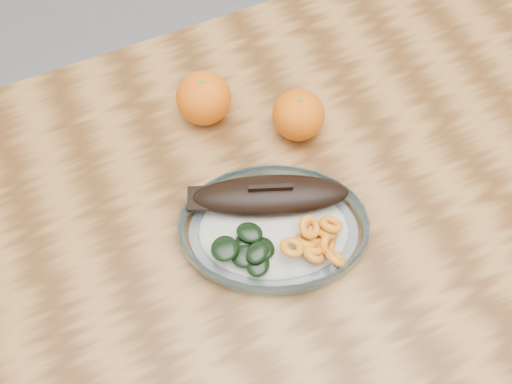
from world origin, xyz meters
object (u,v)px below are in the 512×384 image
orange_right (298,115)px  orange_left (204,98)px  plated_meal (274,227)px  dining_table (334,232)px

orange_right → orange_left: bearing=144.5°
plated_meal → orange_left: bearing=115.8°
plated_meal → orange_right: bearing=76.4°
plated_meal → dining_table: bearing=24.7°
plated_meal → orange_left: orange_left is taller
plated_meal → orange_left: 0.23m
plated_meal → orange_right: (0.10, 0.14, 0.02)m
plated_meal → orange_right: 0.18m
plated_meal → orange_left: (-0.01, 0.22, 0.02)m
dining_table → orange_left: (-0.12, 0.22, 0.14)m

